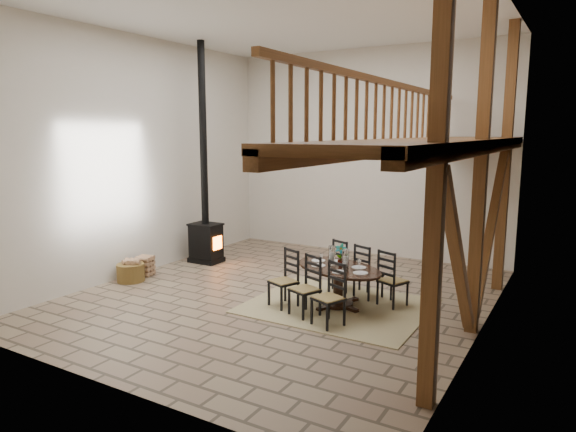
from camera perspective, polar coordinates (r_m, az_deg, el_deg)
The scene contains 7 objects.
ground at distance 9.67m, azimuth -0.62°, elevation -8.84°, with size 8.00×8.00×0.00m, color #8B765C.
room_shell at distance 8.63m, azimuth 6.21°, elevation 9.27°, with size 7.02×8.02×5.01m.
rug at distance 9.14m, azimuth 5.56°, elevation -9.90°, with size 3.00×2.50×0.02m, color tan.
dining_table at distance 9.03m, azimuth 5.60°, elevation -7.67°, with size 2.16×2.36×1.11m.
wood_stove at distance 12.01m, azimuth -9.17°, elevation 0.10°, with size 0.72×0.55×5.00m.
log_basket at distance 10.99m, azimuth -17.08°, elevation -5.93°, with size 0.55×0.55×0.46m.
log_stack at distance 11.33m, azimuth -15.57°, elevation -5.35°, with size 0.37×0.38×0.42m.
Camera 1 is at (4.74, -7.87, 3.02)m, focal length 32.00 mm.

